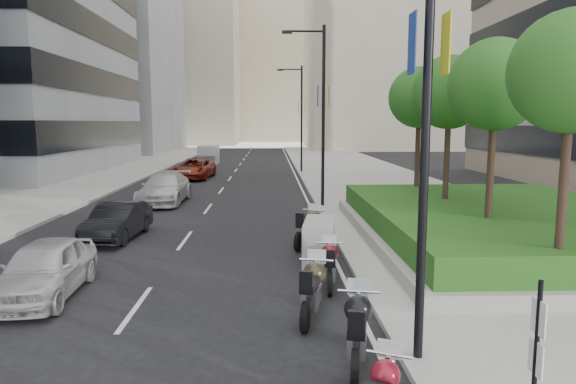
{
  "coord_description": "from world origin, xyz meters",
  "views": [
    {
      "loc": [
        1.68,
        -7.63,
        4.31
      ],
      "look_at": [
        2.25,
        9.37,
        2.0
      ],
      "focal_mm": 32.0,
      "sensor_mm": 36.0,
      "label": 1
    }
  ],
  "objects_px": {
    "motorcycle_2": "(357,329)",
    "car_d": "(194,169)",
    "parking_sign": "(535,366)",
    "delivery_van": "(209,156)",
    "lamp_post_1": "(320,107)",
    "car_b": "(117,221)",
    "motorcycle_5": "(319,242)",
    "lamp_post_0": "(418,77)",
    "car_a": "(45,269)",
    "motorcycle_6": "(308,228)",
    "lamp_post_2": "(300,113)",
    "motorcycle_3": "(312,289)",
    "motorcycle_4": "(330,265)",
    "car_c": "(165,188)"
  },
  "relations": [
    {
      "from": "motorcycle_2",
      "to": "car_d",
      "type": "bearing_deg",
      "value": 24.93
    },
    {
      "from": "parking_sign",
      "to": "delivery_van",
      "type": "bearing_deg",
      "value": 101.32
    },
    {
      "from": "lamp_post_1",
      "to": "car_b",
      "type": "xyz_separation_m",
      "value": [
        -8.17,
        -6.71,
        -4.39
      ]
    },
    {
      "from": "lamp_post_1",
      "to": "motorcycle_5",
      "type": "bearing_deg",
      "value": -95.48
    },
    {
      "from": "delivery_van",
      "to": "motorcycle_5",
      "type": "bearing_deg",
      "value": -78.16
    },
    {
      "from": "lamp_post_0",
      "to": "lamp_post_1",
      "type": "relative_size",
      "value": 1.0
    },
    {
      "from": "motorcycle_5",
      "to": "car_a",
      "type": "height_order",
      "value": "car_a"
    },
    {
      "from": "car_d",
      "to": "delivery_van",
      "type": "bearing_deg",
      "value": 96.48
    },
    {
      "from": "lamp_post_0",
      "to": "motorcycle_6",
      "type": "distance_m",
      "value": 10.12
    },
    {
      "from": "parking_sign",
      "to": "motorcycle_2",
      "type": "height_order",
      "value": "parking_sign"
    },
    {
      "from": "motorcycle_2",
      "to": "parking_sign",
      "type": "bearing_deg",
      "value": -141.5
    },
    {
      "from": "parking_sign",
      "to": "lamp_post_0",
      "type": "bearing_deg",
      "value": 102.33
    },
    {
      "from": "parking_sign",
      "to": "motorcycle_6",
      "type": "xyz_separation_m",
      "value": [
        -1.81,
        12.03,
        -0.81
      ]
    },
    {
      "from": "motorcycle_6",
      "to": "car_a",
      "type": "height_order",
      "value": "car_a"
    },
    {
      "from": "lamp_post_2",
      "to": "car_b",
      "type": "relative_size",
      "value": 2.2
    },
    {
      "from": "motorcycle_3",
      "to": "car_b",
      "type": "relative_size",
      "value": 0.57
    },
    {
      "from": "motorcycle_3",
      "to": "motorcycle_5",
      "type": "xyz_separation_m",
      "value": [
        0.56,
        4.35,
        0.04
      ]
    },
    {
      "from": "motorcycle_5",
      "to": "motorcycle_6",
      "type": "bearing_deg",
      "value": 12.46
    },
    {
      "from": "lamp_post_2",
      "to": "motorcycle_5",
      "type": "distance_m",
      "value": 28.65
    },
    {
      "from": "lamp_post_2",
      "to": "motorcycle_4",
      "type": "relative_size",
      "value": 4.19
    },
    {
      "from": "parking_sign",
      "to": "delivery_van",
      "type": "height_order",
      "value": "parking_sign"
    },
    {
      "from": "car_a",
      "to": "motorcycle_4",
      "type": "bearing_deg",
      "value": 2.22
    },
    {
      "from": "parking_sign",
      "to": "car_a",
      "type": "bearing_deg",
      "value": 141.62
    },
    {
      "from": "lamp_post_0",
      "to": "motorcycle_3",
      "type": "xyz_separation_m",
      "value": [
        -1.55,
        2.36,
        -4.44
      ]
    },
    {
      "from": "motorcycle_2",
      "to": "car_a",
      "type": "xyz_separation_m",
      "value": [
        -7.17,
        3.84,
        0.08
      ]
    },
    {
      "from": "car_b",
      "to": "car_c",
      "type": "relative_size",
      "value": 0.75
    },
    {
      "from": "lamp_post_0",
      "to": "car_b",
      "type": "bearing_deg",
      "value": 128.45
    },
    {
      "from": "lamp_post_2",
      "to": "car_d",
      "type": "bearing_deg",
      "value": -154.72
    },
    {
      "from": "lamp_post_1",
      "to": "motorcycle_3",
      "type": "relative_size",
      "value": 3.87
    },
    {
      "from": "car_c",
      "to": "delivery_van",
      "type": "distance_m",
      "value": 25.68
    },
    {
      "from": "parking_sign",
      "to": "car_b",
      "type": "relative_size",
      "value": 0.61
    },
    {
      "from": "motorcycle_4",
      "to": "motorcycle_6",
      "type": "xyz_separation_m",
      "value": [
        -0.24,
        4.49,
        0.07
      ]
    },
    {
      "from": "motorcycle_4",
      "to": "car_b",
      "type": "distance_m",
      "value": 9.26
    },
    {
      "from": "lamp_post_0",
      "to": "motorcycle_4",
      "type": "xyz_separation_m",
      "value": [
        -0.92,
        4.54,
        -4.49
      ]
    },
    {
      "from": "lamp_post_1",
      "to": "lamp_post_2",
      "type": "relative_size",
      "value": 1.0
    },
    {
      "from": "motorcycle_3",
      "to": "motorcycle_6",
      "type": "distance_m",
      "value": 6.68
    },
    {
      "from": "lamp_post_1",
      "to": "car_d",
      "type": "distance_m",
      "value": 16.91
    },
    {
      "from": "motorcycle_6",
      "to": "motorcycle_4",
      "type": "bearing_deg",
      "value": -153.08
    },
    {
      "from": "lamp_post_0",
      "to": "lamp_post_1",
      "type": "height_order",
      "value": "same"
    },
    {
      "from": "car_c",
      "to": "delivery_van",
      "type": "bearing_deg",
      "value": 92.89
    },
    {
      "from": "lamp_post_1",
      "to": "lamp_post_2",
      "type": "distance_m",
      "value": 18.0
    },
    {
      "from": "parking_sign",
      "to": "car_b",
      "type": "height_order",
      "value": "parking_sign"
    },
    {
      "from": "car_b",
      "to": "car_c",
      "type": "distance_m",
      "value": 8.65
    },
    {
      "from": "lamp_post_1",
      "to": "motorcycle_3",
      "type": "height_order",
      "value": "lamp_post_1"
    },
    {
      "from": "lamp_post_1",
      "to": "lamp_post_0",
      "type": "bearing_deg",
      "value": -90.0
    },
    {
      "from": "lamp_post_2",
      "to": "motorcycle_2",
      "type": "relative_size",
      "value": 3.83
    },
    {
      "from": "motorcycle_2",
      "to": "motorcycle_4",
      "type": "height_order",
      "value": "motorcycle_2"
    },
    {
      "from": "motorcycle_3",
      "to": "car_b",
      "type": "distance_m",
      "value": 10.33
    },
    {
      "from": "car_a",
      "to": "lamp_post_2",
      "type": "bearing_deg",
      "value": 72.78
    },
    {
      "from": "motorcycle_3",
      "to": "car_a",
      "type": "height_order",
      "value": "car_a"
    }
  ]
}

